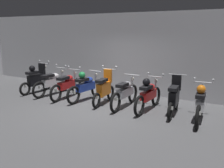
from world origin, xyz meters
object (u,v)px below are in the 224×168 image
Objects in this scene: motorbike_slot_5 at (125,93)px; motorbike_slot_6 at (148,94)px; motorbike_slot_8 at (201,103)px; motorbike_slot_1 at (52,83)px; motorbike_slot_3 at (86,86)px; motorbike_slot_7 at (174,98)px; motorbike_slot_2 at (67,85)px; motorbike_slot_4 at (104,89)px; motorbike_slot_0 at (36,79)px.

motorbike_slot_6 is (0.81, 0.05, 0.04)m from motorbike_slot_5.
motorbike_slot_5 is at bearing 177.94° from motorbike_slot_8.
motorbike_slot_6 is (4.06, 0.04, 0.04)m from motorbike_slot_1.
motorbike_slot_7 is at bearing 1.50° from motorbike_slot_3.
motorbike_slot_5 is (2.44, 0.07, -0.00)m from motorbike_slot_2.
motorbike_slot_5 is 1.00× the size of motorbike_slot_8.
motorbike_slot_1 is 4.06m from motorbike_slot_6.
motorbike_slot_1 is 0.81m from motorbike_slot_2.
motorbike_slot_3 is 1.16× the size of motorbike_slot_7.
motorbike_slot_6 is (1.63, 0.04, 0.00)m from motorbike_slot_4.
motorbike_slot_5 is 1.00× the size of motorbike_slot_6.
motorbike_slot_1 is 1.00× the size of motorbike_slot_6.
motorbike_slot_0 is 1.62m from motorbike_slot_2.
motorbike_slot_5 is at bearing -0.06° from motorbike_slot_1.
motorbike_slot_7 is (2.44, 0.10, -0.00)m from motorbike_slot_4.
motorbike_slot_0 is 6.50m from motorbike_slot_8.
motorbike_slot_4 reaches higher than motorbike_slot_2.
motorbike_slot_0 is at bearing -176.56° from motorbike_slot_1.
motorbike_slot_3 is 4.06m from motorbike_slot_8.
motorbike_slot_6 is at bearing 2.01° from motorbike_slot_2.
motorbike_slot_3 is at bearing 6.51° from motorbike_slot_2.
motorbike_slot_3 is (0.82, 0.09, 0.03)m from motorbike_slot_2.
motorbike_slot_3 is 3.24m from motorbike_slot_7.
motorbike_slot_1 is 3.25m from motorbike_slot_5.
motorbike_slot_4 reaches higher than motorbike_slot_6.
motorbike_slot_6 is 1.00× the size of motorbike_slot_8.
motorbike_slot_6 is at bearing 1.40° from motorbike_slot_4.
motorbike_slot_2 is (0.81, -0.07, 0.00)m from motorbike_slot_1.
motorbike_slot_7 is (1.62, 0.11, 0.03)m from motorbike_slot_5.
motorbike_slot_5 is (1.62, -0.03, -0.04)m from motorbike_slot_3.
motorbike_slot_0 is at bearing -178.29° from motorbike_slot_3.
motorbike_slot_1 reaches higher than motorbike_slot_3.
motorbike_slot_5 is 1.62m from motorbike_slot_7.
motorbike_slot_4 is 0.86× the size of motorbike_slot_5.
motorbike_slot_7 is at bearing 4.52° from motorbike_slot_6.
motorbike_slot_8 is (0.82, -0.20, 0.00)m from motorbike_slot_7.
motorbike_slot_1 is at bearing -179.16° from motorbike_slot_3.
motorbike_slot_0 is 4.06m from motorbike_slot_5.
motorbike_slot_6 is (2.44, 0.02, 0.00)m from motorbike_slot_3.
motorbike_slot_4 is 0.86× the size of motorbike_slot_8.
motorbike_slot_5 is 2.44m from motorbike_slot_8.
motorbike_slot_5 is (3.25, -0.00, -0.00)m from motorbike_slot_1.
motorbike_slot_0 is 0.86× the size of motorbike_slot_6.
motorbike_slot_5 is at bearing 1.55° from motorbike_slot_2.
motorbike_slot_3 is at bearing 1.71° from motorbike_slot_0.
motorbike_slot_8 is (4.87, -0.02, 0.04)m from motorbike_slot_2.
motorbike_slot_5 is at bearing 0.64° from motorbike_slot_0.
motorbike_slot_8 is at bearing -0.92° from motorbike_slot_1.
motorbike_slot_6 is (4.87, 0.09, -0.04)m from motorbike_slot_0.
motorbike_slot_1 is 1.00× the size of motorbike_slot_2.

